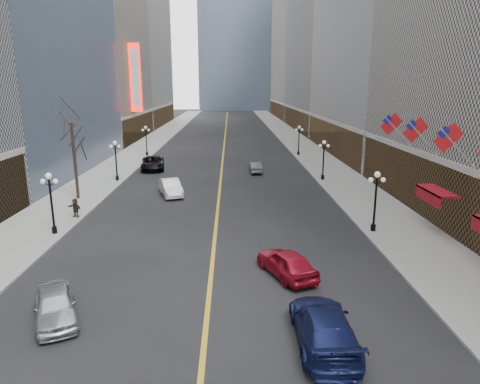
{
  "coord_description": "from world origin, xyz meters",
  "views": [
    {
      "loc": [
        1.17,
        -0.06,
        10.71
      ],
      "look_at": [
        1.57,
        18.09,
        6.17
      ],
      "focal_mm": 32.0,
      "sensor_mm": 36.0,
      "label": 1
    }
  ],
  "objects_px": {
    "streetlamp_east_3": "(299,137)",
    "car_sb_far": "(255,167)",
    "streetlamp_west_1": "(51,197)",
    "car_nb_mid": "(171,187)",
    "streetlamp_east_1": "(376,195)",
    "streetlamp_west_2": "(116,156)",
    "car_sb_mid": "(287,263)",
    "car_nb_near": "(55,305)",
    "car_sb_near": "(324,327)",
    "car_nb_far": "(153,163)",
    "streetlamp_west_3": "(146,138)",
    "streetlamp_east_2": "(324,156)"
  },
  "relations": [
    {
      "from": "streetlamp_east_3",
      "to": "car_sb_far",
      "type": "distance_m",
      "value": 15.35
    },
    {
      "from": "streetlamp_west_1",
      "to": "car_nb_mid",
      "type": "relative_size",
      "value": 0.92
    },
    {
      "from": "streetlamp_east_1",
      "to": "streetlamp_west_2",
      "type": "height_order",
      "value": "same"
    },
    {
      "from": "car_sb_mid",
      "to": "streetlamp_east_3",
      "type": "bearing_deg",
      "value": -122.82
    },
    {
      "from": "car_nb_mid",
      "to": "streetlamp_east_3",
      "type": "bearing_deg",
      "value": 38.42
    },
    {
      "from": "car_nb_near",
      "to": "car_sb_far",
      "type": "xyz_separation_m",
      "value": [
        11.32,
        34.67,
        -0.1
      ]
    },
    {
      "from": "streetlamp_west_1",
      "to": "streetlamp_west_2",
      "type": "xyz_separation_m",
      "value": [
        0.0,
        18.0,
        0.0
      ]
    },
    {
      "from": "car_sb_mid",
      "to": "car_sb_near",
      "type": "bearing_deg",
      "value": 72.71
    },
    {
      "from": "streetlamp_east_1",
      "to": "car_nb_far",
      "type": "distance_m",
      "value": 32.6
    },
    {
      "from": "streetlamp_west_3",
      "to": "car_nb_far",
      "type": "xyz_separation_m",
      "value": [
        2.83,
        -10.96,
        -2.04
      ]
    },
    {
      "from": "streetlamp_east_1",
      "to": "car_nb_near",
      "type": "xyz_separation_m",
      "value": [
        -18.85,
        -11.85,
        -2.14
      ]
    },
    {
      "from": "streetlamp_west_1",
      "to": "car_nb_far",
      "type": "height_order",
      "value": "streetlamp_west_1"
    },
    {
      "from": "streetlamp_east_3",
      "to": "car_sb_mid",
      "type": "relative_size",
      "value": 0.97
    },
    {
      "from": "car_sb_near",
      "to": "car_sb_mid",
      "type": "distance_m",
      "value": 6.85
    },
    {
      "from": "car_sb_far",
      "to": "car_nb_far",
      "type": "bearing_deg",
      "value": -13.42
    },
    {
      "from": "streetlamp_east_2",
      "to": "car_nb_near",
      "type": "bearing_deg",
      "value": -122.27
    },
    {
      "from": "streetlamp_east_1",
      "to": "car_nb_far",
      "type": "height_order",
      "value": "streetlamp_east_1"
    },
    {
      "from": "streetlamp_east_2",
      "to": "car_nb_far",
      "type": "bearing_deg",
      "value": 161.28
    },
    {
      "from": "streetlamp_west_2",
      "to": "car_nb_near",
      "type": "relative_size",
      "value": 1.01
    },
    {
      "from": "car_nb_far",
      "to": "car_sb_near",
      "type": "bearing_deg",
      "value": -78.87
    },
    {
      "from": "car_nb_near",
      "to": "streetlamp_east_1",
      "type": "bearing_deg",
      "value": 8.15
    },
    {
      "from": "car_nb_near",
      "to": "car_sb_far",
      "type": "height_order",
      "value": "car_nb_near"
    },
    {
      "from": "car_sb_far",
      "to": "streetlamp_west_1",
      "type": "bearing_deg",
      "value": 50.96
    },
    {
      "from": "car_nb_near",
      "to": "streetlamp_east_3",
      "type": "bearing_deg",
      "value": 44.49
    },
    {
      "from": "streetlamp_west_1",
      "to": "car_sb_mid",
      "type": "height_order",
      "value": "streetlamp_west_1"
    },
    {
      "from": "car_sb_mid",
      "to": "car_nb_far",
      "type": "bearing_deg",
      "value": -90.65
    },
    {
      "from": "streetlamp_east_1",
      "to": "car_nb_mid",
      "type": "height_order",
      "value": "streetlamp_east_1"
    },
    {
      "from": "streetlamp_west_3",
      "to": "car_nb_mid",
      "type": "bearing_deg",
      "value": -74.04
    },
    {
      "from": "car_nb_mid",
      "to": "car_nb_far",
      "type": "xyz_separation_m",
      "value": [
        -4.16,
        13.49,
        0.05
      ]
    },
    {
      "from": "streetlamp_west_2",
      "to": "car_sb_mid",
      "type": "bearing_deg",
      "value": -57.41
    },
    {
      "from": "streetlamp_east_1",
      "to": "streetlamp_east_2",
      "type": "relative_size",
      "value": 1.0
    },
    {
      "from": "streetlamp_west_3",
      "to": "car_sb_far",
      "type": "distance_m",
      "value": 20.91
    },
    {
      "from": "streetlamp_east_1",
      "to": "streetlamp_west_1",
      "type": "relative_size",
      "value": 1.0
    },
    {
      "from": "streetlamp_east_2",
      "to": "car_nb_far",
      "type": "xyz_separation_m",
      "value": [
        -20.77,
        7.04,
        -2.04
      ]
    },
    {
      "from": "streetlamp_east_3",
      "to": "car_nb_near",
      "type": "height_order",
      "value": "streetlamp_east_3"
    },
    {
      "from": "streetlamp_east_1",
      "to": "car_nb_mid",
      "type": "bearing_deg",
      "value": 145.19
    },
    {
      "from": "streetlamp_west_2",
      "to": "car_sb_mid",
      "type": "relative_size",
      "value": 0.97
    },
    {
      "from": "car_nb_near",
      "to": "streetlamp_east_2",
      "type": "bearing_deg",
      "value": 33.72
    },
    {
      "from": "car_sb_mid",
      "to": "car_sb_far",
      "type": "height_order",
      "value": "car_sb_mid"
    },
    {
      "from": "streetlamp_west_3",
      "to": "car_sb_mid",
      "type": "relative_size",
      "value": 0.97
    },
    {
      "from": "streetlamp_east_1",
      "to": "car_nb_mid",
      "type": "relative_size",
      "value": 0.92
    },
    {
      "from": "streetlamp_west_2",
      "to": "streetlamp_west_3",
      "type": "relative_size",
      "value": 1.0
    },
    {
      "from": "streetlamp_west_3",
      "to": "car_sb_near",
      "type": "bearing_deg",
      "value": -71.41
    },
    {
      "from": "streetlamp_east_2",
      "to": "car_nb_far",
      "type": "height_order",
      "value": "streetlamp_east_2"
    },
    {
      "from": "car_nb_mid",
      "to": "car_sb_near",
      "type": "height_order",
      "value": "car_sb_near"
    },
    {
      "from": "streetlamp_east_2",
      "to": "streetlamp_west_2",
      "type": "height_order",
      "value": "same"
    },
    {
      "from": "streetlamp_east_3",
      "to": "streetlamp_west_1",
      "type": "relative_size",
      "value": 1.0
    },
    {
      "from": "streetlamp_east_3",
      "to": "car_sb_far",
      "type": "relative_size",
      "value": 1.12
    },
    {
      "from": "streetlamp_east_1",
      "to": "streetlamp_west_1",
      "type": "height_order",
      "value": "same"
    },
    {
      "from": "streetlamp_west_3",
      "to": "car_nb_far",
      "type": "distance_m",
      "value": 11.5
    }
  ]
}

